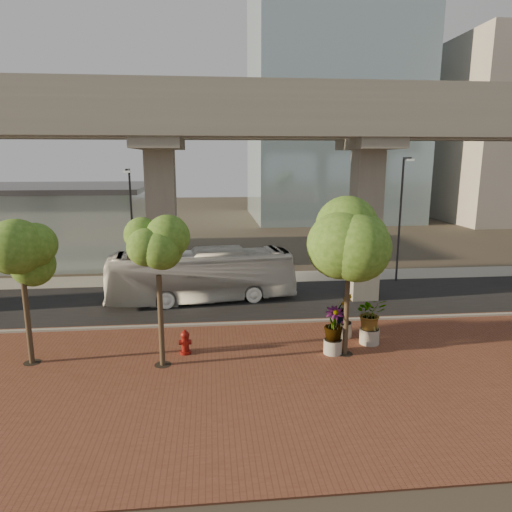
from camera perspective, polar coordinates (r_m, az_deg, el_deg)
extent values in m
plane|color=#39352A|center=(26.01, 1.74, -6.96)|extent=(160.00, 160.00, 0.00)
cube|color=brown|center=(18.70, 5.01, -14.80)|extent=(70.00, 13.00, 0.06)
cube|color=black|center=(27.89, 1.21, -5.59)|extent=(90.00, 8.00, 0.04)
cube|color=#9B9990|center=(24.11, 2.36, -8.31)|extent=(70.00, 0.25, 0.16)
cube|color=#9B9990|center=(33.13, 0.07, -2.71)|extent=(90.00, 3.00, 0.06)
cube|color=gray|center=(25.08, 1.78, 16.69)|extent=(72.00, 2.40, 1.80)
cube|color=gray|center=(28.24, 0.90, 16.17)|extent=(72.00, 2.40, 1.80)
cube|color=gray|center=(24.15, 2.16, 20.21)|extent=(72.00, 0.12, 1.00)
cube|color=gray|center=(29.46, 0.65, 18.73)|extent=(72.00, 0.12, 1.00)
cube|color=#B0C7C9|center=(44.07, -28.08, 3.49)|extent=(22.00, 12.00, 6.00)
cube|color=#4E4F54|center=(43.80, -28.48, 7.50)|extent=(23.00, 13.00, 0.40)
imported|color=white|center=(27.67, -6.81, -2.48)|extent=(11.47, 3.94, 3.13)
cylinder|color=maroon|center=(20.78, -8.81, -11.79)|extent=(0.50, 0.50, 0.11)
cylinder|color=maroon|center=(20.63, -8.84, -10.77)|extent=(0.33, 0.33, 0.80)
sphere|color=maroon|center=(20.47, -8.88, -9.74)|extent=(0.39, 0.39, 0.39)
cylinder|color=maroon|center=(20.41, -8.90, -9.27)|extent=(0.11, 0.11, 0.14)
cylinder|color=maroon|center=(20.60, -8.85, -10.60)|extent=(0.55, 0.22, 0.22)
cylinder|color=gray|center=(22.12, 13.99, -9.68)|extent=(0.91, 0.91, 0.71)
imported|color=#325B18|center=(21.74, 14.14, -6.96)|extent=(2.02, 2.02, 1.51)
cylinder|color=#9F9A90|center=(20.74, 9.57, -11.09)|extent=(0.81, 0.81, 0.63)
imported|color=#325B18|center=(20.35, 9.67, -8.36)|extent=(1.97, 1.97, 1.48)
cylinder|color=gray|center=(22.68, 10.75, -8.99)|extent=(0.89, 0.89, 0.69)
imported|color=#325B18|center=(22.32, 10.86, -6.39)|extent=(1.97, 1.97, 1.48)
cylinder|color=#4B3E2B|center=(21.23, -26.62, -7.36)|extent=(0.22, 0.22, 3.63)
cylinder|color=black|center=(21.86, -26.17, -11.85)|extent=(0.70, 0.70, 0.01)
cylinder|color=#4B3E2B|center=(19.18, -11.81, -7.95)|extent=(0.22, 0.22, 3.85)
cylinder|color=black|center=(19.91, -11.57, -13.16)|extent=(0.70, 0.70, 0.01)
cylinder|color=#4B3E2B|center=(20.24, 11.22, -7.21)|extent=(0.22, 0.22, 3.62)
cylinder|color=black|center=(20.90, 11.02, -11.89)|extent=(0.70, 0.70, 0.01)
cylinder|color=#2B2B2F|center=(30.85, -15.19, 3.14)|extent=(0.14, 0.14, 7.76)
cube|color=#2B2B2F|center=(30.05, -15.75, 10.32)|extent=(0.15, 0.97, 0.15)
cube|color=silver|center=(29.57, -15.90, 10.10)|extent=(0.39, 0.19, 0.12)
cylinder|color=#303035|center=(33.05, 17.53, 4.19)|extent=(0.15, 0.15, 8.47)
cube|color=#303035|center=(32.30, 18.38, 11.52)|extent=(0.16, 1.06, 0.16)
cube|color=silver|center=(31.81, 18.76, 11.31)|extent=(0.42, 0.21, 0.13)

